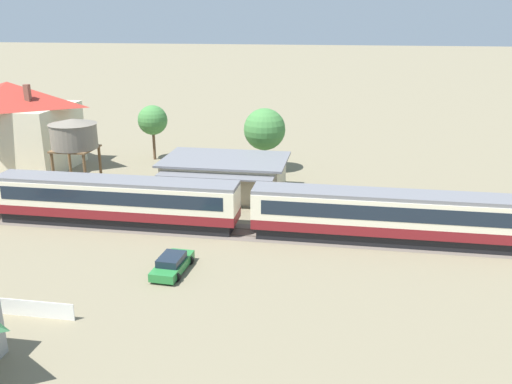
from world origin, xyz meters
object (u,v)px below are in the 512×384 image
object	(u,v)px
yard_tree_0	(153,120)
water_tower	(74,135)
passenger_train	(249,207)
station_house_red_roof	(13,124)
station_building	(225,176)
yard_tree_1	(265,129)
parked_car_green_2	(172,264)

from	to	relation	value
yard_tree_0	water_tower	bearing A→B (deg)	-102.43
passenger_train	yard_tree_0	distance (m)	26.72
passenger_train	station_house_red_roof	distance (m)	33.71
passenger_train	station_building	distance (m)	10.52
station_building	water_tower	world-z (taller)	water_tower
passenger_train	station_house_red_roof	bearing A→B (deg)	153.29
station_building	station_house_red_roof	world-z (taller)	station_house_red_roof
water_tower	yard_tree_1	world-z (taller)	water_tower
station_house_red_roof	water_tower	distance (m)	13.50
yard_tree_1	passenger_train	bearing A→B (deg)	-85.22
yard_tree_0	station_building	bearing A→B (deg)	-45.55
yard_tree_0	parked_car_green_2	bearing A→B (deg)	-68.21
water_tower	parked_car_green_2	world-z (taller)	water_tower
water_tower	yard_tree_0	distance (m)	14.07
station_house_red_roof	yard_tree_1	distance (m)	28.67
water_tower	yard_tree_0	world-z (taller)	water_tower
station_building	yard_tree_1	xyz separation A→B (m)	(2.53, 9.02, 2.93)
passenger_train	parked_car_green_2	size ratio (longest dim) A/B	19.75
yard_tree_1	yard_tree_0	bearing A→B (deg)	168.82
water_tower	parked_car_green_2	size ratio (longest dim) A/B	1.68
water_tower	yard_tree_0	xyz separation A→B (m)	(3.02, 13.71, -1.00)
station_house_red_roof	yard_tree_0	bearing A→B (deg)	24.02
passenger_train	yard_tree_0	xyz separation A→B (m)	(-15.67, 21.49, 2.61)
parked_car_green_2	station_building	bearing A→B (deg)	3.62
station_building	parked_car_green_2	world-z (taller)	station_building
passenger_train	parked_car_green_2	distance (m)	8.93
parked_car_green_2	yard_tree_0	bearing A→B (deg)	24.92
station_building	parked_car_green_2	distance (m)	17.57
passenger_train	water_tower	xyz separation A→B (m)	(-18.69, 7.78, 3.62)
yard_tree_1	station_building	bearing A→B (deg)	-105.65
passenger_train	parked_car_green_2	bearing A→B (deg)	-116.66
yard_tree_1	station_house_red_roof	bearing A→B (deg)	-172.79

